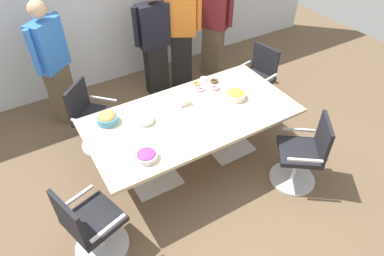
% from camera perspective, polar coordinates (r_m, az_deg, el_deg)
% --- Properties ---
extents(ground_plane, '(10.00, 10.00, 0.01)m').
position_cam_1_polar(ground_plane, '(4.38, 0.00, -5.51)').
color(ground_plane, brown).
extents(conference_table, '(2.40, 1.20, 0.75)m').
position_cam_1_polar(conference_table, '(3.94, 0.00, 0.83)').
color(conference_table, '#CCB793').
rests_on(conference_table, ground).
extents(office_chair_0, '(0.67, 0.67, 0.91)m').
position_cam_1_polar(office_chair_0, '(3.41, -16.69, -15.60)').
color(office_chair_0, silver).
rests_on(office_chair_0, ground).
extents(office_chair_1, '(0.76, 0.76, 0.91)m').
position_cam_1_polar(office_chair_1, '(4.06, 18.20, -4.43)').
color(office_chair_1, silver).
rests_on(office_chair_1, ground).
extents(office_chair_2, '(0.63, 0.63, 0.91)m').
position_cam_1_polar(office_chair_2, '(5.16, 10.70, 7.77)').
color(office_chair_2, silver).
rests_on(office_chair_2, ground).
extents(office_chair_3, '(0.76, 0.76, 0.91)m').
position_cam_1_polar(office_chair_3, '(4.51, -16.27, 1.29)').
color(office_chair_3, silver).
rests_on(office_chair_3, ground).
extents(person_standing_0, '(0.52, 0.45, 1.73)m').
position_cam_1_polar(person_standing_0, '(4.89, -22.30, 10.11)').
color(person_standing_0, brown).
rests_on(person_standing_0, ground).
extents(person_standing_1, '(0.61, 0.22, 1.68)m').
position_cam_1_polar(person_standing_1, '(5.18, -6.34, 14.29)').
color(person_standing_1, black).
rests_on(person_standing_1, ground).
extents(person_standing_2, '(0.57, 0.41, 1.89)m').
position_cam_1_polar(person_standing_2, '(5.24, -1.88, 16.43)').
color(person_standing_2, black).
rests_on(person_standing_2, ground).
extents(person_standing_3, '(0.42, 0.55, 1.77)m').
position_cam_1_polar(person_standing_3, '(5.62, 3.70, 17.32)').
color(person_standing_3, brown).
rests_on(person_standing_3, ground).
extents(snack_bowl_chips_yellow, '(0.25, 0.25, 0.11)m').
position_cam_1_polar(snack_bowl_chips_yellow, '(4.13, 7.32, 5.63)').
color(snack_bowl_chips_yellow, white).
rests_on(snack_bowl_chips_yellow, conference_table).
extents(snack_bowl_cookies, '(0.23, 0.23, 0.12)m').
position_cam_1_polar(snack_bowl_cookies, '(3.84, -14.09, 1.64)').
color(snack_bowl_cookies, '#4C9EC6').
rests_on(snack_bowl_cookies, conference_table).
extents(snack_bowl_candy_mix, '(0.22, 0.22, 0.09)m').
position_cam_1_polar(snack_bowl_candy_mix, '(3.35, -7.67, -4.58)').
color(snack_bowl_candy_mix, white).
rests_on(snack_bowl_candy_mix, conference_table).
extents(donut_platter, '(0.35, 0.35, 0.04)m').
position_cam_1_polar(donut_platter, '(4.33, 2.39, 7.28)').
color(donut_platter, white).
rests_on(donut_platter, conference_table).
extents(plate_stack, '(0.21, 0.21, 0.05)m').
position_cam_1_polar(plate_stack, '(3.79, -7.99, 1.32)').
color(plate_stack, white).
rests_on(plate_stack, conference_table).
extents(napkin_pile, '(0.15, 0.15, 0.07)m').
position_cam_1_polar(napkin_pile, '(4.03, -1.54, 4.61)').
color(napkin_pile, white).
rests_on(napkin_pile, conference_table).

